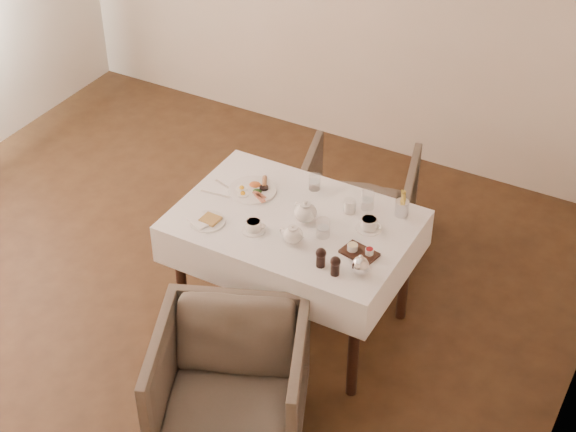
{
  "coord_description": "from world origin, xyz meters",
  "views": [
    {
      "loc": [
        2.49,
        -2.84,
        3.63
      ],
      "look_at": [
        0.68,
        0.44,
        0.82
      ],
      "focal_mm": 55.0,
      "sensor_mm": 36.0,
      "label": 1
    }
  ],
  "objects_px": {
    "armchair_near": "(230,386)",
    "teapot_centre": "(306,211)",
    "table": "(294,236)",
    "armchair_far": "(358,204)",
    "breakfast_plate": "(253,189)"
  },
  "relations": [
    {
      "from": "table",
      "to": "armchair_near",
      "type": "xyz_separation_m",
      "value": [
        0.12,
        -0.88,
        -0.3
      ]
    },
    {
      "from": "armchair_near",
      "to": "teapot_centre",
      "type": "distance_m",
      "value": 1.01
    },
    {
      "from": "table",
      "to": "breakfast_plate",
      "type": "bearing_deg",
      "value": 159.69
    },
    {
      "from": "table",
      "to": "armchair_far",
      "type": "distance_m",
      "value": 0.89
    },
    {
      "from": "table",
      "to": "breakfast_plate",
      "type": "xyz_separation_m",
      "value": [
        -0.33,
        0.12,
        0.13
      ]
    },
    {
      "from": "armchair_near",
      "to": "armchair_far",
      "type": "height_order",
      "value": "armchair_near"
    },
    {
      "from": "table",
      "to": "armchair_near",
      "type": "relative_size",
      "value": 1.71
    },
    {
      "from": "armchair_near",
      "to": "breakfast_plate",
      "type": "relative_size",
      "value": 2.73
    },
    {
      "from": "breakfast_plate",
      "to": "teapot_centre",
      "type": "relative_size",
      "value": 1.63
    },
    {
      "from": "armchair_near",
      "to": "teapot_centre",
      "type": "relative_size",
      "value": 4.46
    },
    {
      "from": "armchair_near",
      "to": "table",
      "type": "bearing_deg",
      "value": 74.95
    },
    {
      "from": "armchair_far",
      "to": "armchair_near",
      "type": "bearing_deg",
      "value": 78.56
    },
    {
      "from": "table",
      "to": "armchair_far",
      "type": "xyz_separation_m",
      "value": [
        0.01,
        0.84,
        -0.31
      ]
    },
    {
      "from": "armchair_near",
      "to": "teapot_centre",
      "type": "bearing_deg",
      "value": 70.77
    },
    {
      "from": "armchair_near",
      "to": "breakfast_plate",
      "type": "distance_m",
      "value": 1.17
    }
  ]
}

